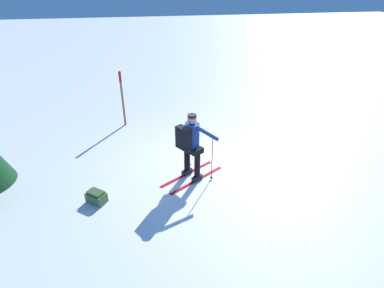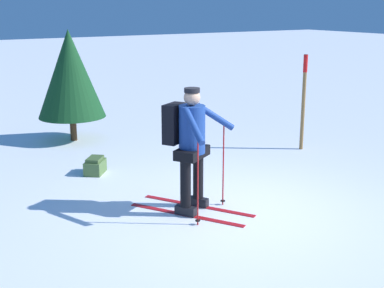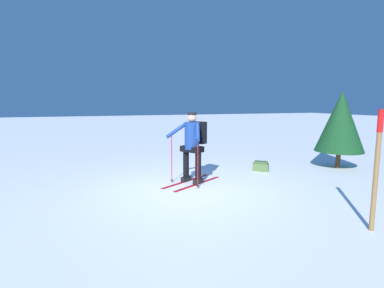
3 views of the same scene
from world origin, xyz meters
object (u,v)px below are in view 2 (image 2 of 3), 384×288
at_px(skier, 189,140).
at_px(dropped_backpack, 95,166).
at_px(trail_marker, 304,95).
at_px(pine_tree, 70,74).

distance_m(skier, dropped_backpack, 2.55).
distance_m(skier, trail_marker, 4.03).
relative_size(skier, pine_tree, 0.75).
height_order(dropped_backpack, trail_marker, trail_marker).
xyz_separation_m(skier, dropped_backpack, (2.33, 0.49, -0.91)).
xyz_separation_m(trail_marker, pine_tree, (3.15, 3.68, 0.34)).
height_order(skier, trail_marker, trail_marker).
relative_size(dropped_backpack, pine_tree, 0.22).
relative_size(trail_marker, pine_tree, 0.81).
height_order(skier, pine_tree, pine_tree).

